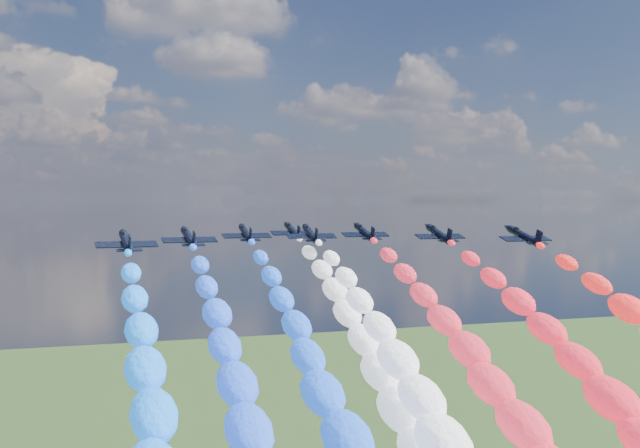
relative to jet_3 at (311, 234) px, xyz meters
name	(u,v)px	position (x,y,z in m)	size (l,w,h in m)	color
jet_0	(126,241)	(-33.63, -17.11, 0.00)	(8.91, 11.95, 2.63)	black
jet_1	(189,237)	(-23.04, -6.92, 0.00)	(8.91, 11.95, 2.63)	black
jet_2	(246,233)	(-10.93, 5.15, 0.00)	(8.91, 11.95, 2.63)	black
trail_2	(334,439)	(-10.93, -45.88, -22.98)	(7.23, 99.53, 50.51)	blue
jet_3	(311,234)	(0.00, 0.00, 0.00)	(8.91, 11.95, 2.63)	black
trail_3	(434,444)	(0.00, -51.03, -22.98)	(7.23, 99.53, 50.51)	white
jet_4	(293,231)	(0.46, 14.15, 0.00)	(8.91, 11.95, 2.63)	black
trail_4	(392,412)	(0.46, -36.88, -22.98)	(7.23, 99.53, 50.51)	silver
jet_5	(364,232)	(11.68, 3.15, 0.00)	(8.91, 11.95, 2.63)	black
trail_5	(506,428)	(11.68, -47.89, -22.98)	(7.23, 99.53, 50.51)	red
jet_6	(439,234)	(21.81, -8.00, 0.00)	(8.91, 11.95, 2.63)	black
trail_6	(632,447)	(21.81, -59.03, -22.98)	(7.23, 99.53, 50.51)	red
jet_7	(524,236)	(31.98, -19.71, 0.00)	(8.91, 11.95, 2.63)	black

